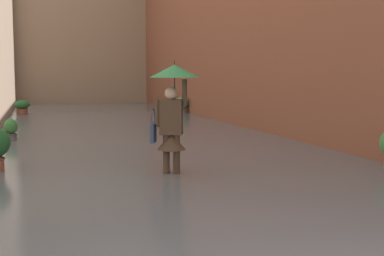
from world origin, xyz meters
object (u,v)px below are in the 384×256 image
at_px(person_wading, 172,102).
at_px(potted_plant_mid_right, 22,107).
at_px(potted_plant_near_left, 182,105).
at_px(potted_plant_far_right, 11,131).

distance_m(person_wading, potted_plant_mid_right, 14.72).
bearing_deg(potted_plant_mid_right, person_wading, 101.05).
relative_size(potted_plant_near_left, potted_plant_far_right, 1.25).
height_order(potted_plant_mid_right, potted_plant_near_left, potted_plant_near_left).
xyz_separation_m(person_wading, potted_plant_near_left, (-3.93, -13.33, -0.86)).
bearing_deg(potted_plant_far_right, person_wading, 117.01).
height_order(person_wading, potted_plant_mid_right, person_wading).
xyz_separation_m(potted_plant_mid_right, potted_plant_far_right, (0.07, 8.76, -0.07)).
bearing_deg(potted_plant_near_left, potted_plant_far_right, 48.35).
relative_size(potted_plant_mid_right, potted_plant_near_left, 0.88).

